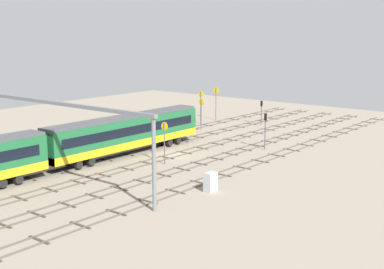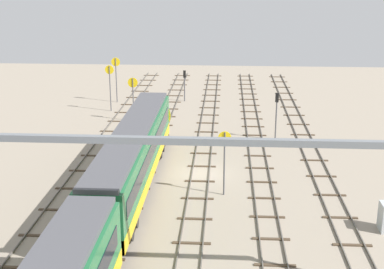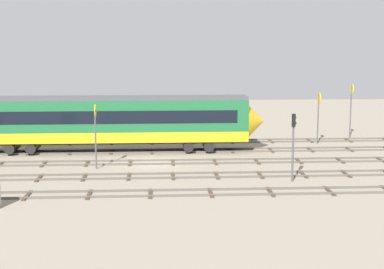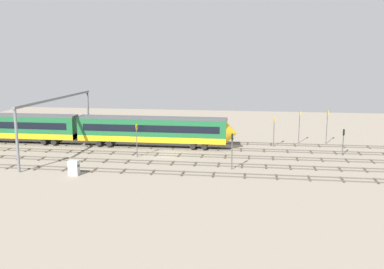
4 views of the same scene
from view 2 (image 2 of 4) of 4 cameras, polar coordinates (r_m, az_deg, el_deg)
ground_plane at (r=45.43m, az=0.93°, el=-4.13°), size 105.17×105.17×0.00m
track_near_foreground at (r=46.06m, az=13.37°, el=-4.22°), size 89.17×2.40×0.16m
track_second_near at (r=45.47m, az=7.19°, el=-4.17°), size 89.17×2.40×0.16m
track_middle at (r=45.41m, az=0.93°, el=-4.05°), size 89.17×2.40×0.16m
track_with_train at (r=45.89m, az=-5.27°, el=-3.90°), size 89.17×2.40×0.16m
track_far_background at (r=46.89m, az=-11.28°, el=-3.70°), size 89.17×2.40×0.16m
train at (r=31.02m, az=-9.75°, el=-9.52°), size 50.40×3.24×4.80m
overhead_gantry at (r=27.25m, az=-0.52°, el=-3.87°), size 0.40×24.65×8.44m
speed_sign_near_foreground at (r=69.57m, az=-7.93°, el=6.43°), size 0.14×1.10×5.68m
speed_sign_mid_trackside at (r=60.49m, az=-6.18°, el=4.44°), size 0.14×1.09×4.91m
speed_sign_far_trackside at (r=40.32m, az=3.41°, el=-1.99°), size 0.14×0.97×4.97m
speed_sign_distant_end at (r=65.22m, az=-8.57°, el=5.55°), size 0.14×1.03×5.49m
signal_light_trackside_approach at (r=69.64m, az=-0.79°, el=5.61°), size 0.31×0.32×3.96m
signal_light_trackside_departure at (r=54.10m, az=8.81°, el=2.59°), size 0.31×0.32×4.75m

